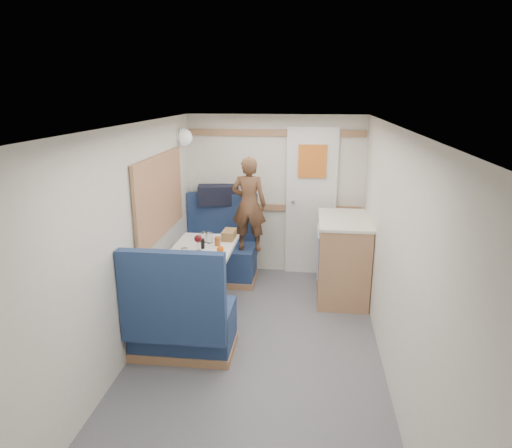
# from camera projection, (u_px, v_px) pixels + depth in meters

# --- Properties ---
(floor) EXTENTS (4.50, 4.50, 0.00)m
(floor) POSITION_uv_depth(u_px,v_px,m) (253.00, 368.00, 3.88)
(floor) COLOR #515156
(floor) RESTS_ON ground
(ceiling) EXTENTS (4.50, 4.50, 0.00)m
(ceiling) POSITION_uv_depth(u_px,v_px,m) (253.00, 129.00, 3.32)
(ceiling) COLOR silver
(ceiling) RESTS_ON wall_back
(wall_back) EXTENTS (2.20, 0.02, 2.00)m
(wall_back) POSITION_uv_depth(u_px,v_px,m) (275.00, 196.00, 5.74)
(wall_back) COLOR silver
(wall_back) RESTS_ON floor
(wall_left) EXTENTS (0.02, 4.50, 2.00)m
(wall_left) POSITION_uv_depth(u_px,v_px,m) (119.00, 252.00, 3.72)
(wall_left) COLOR silver
(wall_left) RESTS_ON floor
(wall_right) EXTENTS (0.02, 4.50, 2.00)m
(wall_right) POSITION_uv_depth(u_px,v_px,m) (396.00, 263.00, 3.47)
(wall_right) COLOR silver
(wall_right) RESTS_ON floor
(oak_trim_low) EXTENTS (2.15, 0.02, 0.08)m
(oak_trim_low) POSITION_uv_depth(u_px,v_px,m) (275.00, 208.00, 5.76)
(oak_trim_low) COLOR #986545
(oak_trim_low) RESTS_ON wall_back
(oak_trim_high) EXTENTS (2.15, 0.02, 0.08)m
(oak_trim_high) POSITION_uv_depth(u_px,v_px,m) (276.00, 133.00, 5.51)
(oak_trim_high) COLOR #986545
(oak_trim_high) RESTS_ON wall_back
(side_window) EXTENTS (0.04, 1.30, 0.72)m
(side_window) POSITION_uv_depth(u_px,v_px,m) (159.00, 195.00, 4.60)
(side_window) COLOR #9AA78D
(side_window) RESTS_ON wall_left
(rear_door) EXTENTS (0.62, 0.12, 1.86)m
(rear_door) POSITION_uv_depth(u_px,v_px,m) (311.00, 199.00, 5.67)
(rear_door) COLOR white
(rear_door) RESTS_ON wall_back
(dinette_table) EXTENTS (0.62, 0.92, 0.72)m
(dinette_table) POSITION_uv_depth(u_px,v_px,m) (203.00, 261.00, 4.75)
(dinette_table) COLOR white
(dinette_table) RESTS_ON floor
(bench_far) EXTENTS (0.90, 0.59, 1.05)m
(bench_far) POSITION_uv_depth(u_px,v_px,m) (220.00, 256.00, 5.64)
(bench_far) COLOR #17284A
(bench_far) RESTS_ON floor
(bench_near) EXTENTS (0.90, 0.59, 1.05)m
(bench_near) POSITION_uv_depth(u_px,v_px,m) (182.00, 324.00, 4.00)
(bench_near) COLOR #17284A
(bench_near) RESTS_ON floor
(ledge) EXTENTS (0.90, 0.14, 0.04)m
(ledge) POSITION_uv_depth(u_px,v_px,m) (223.00, 206.00, 5.73)
(ledge) COLOR #986545
(ledge) RESTS_ON bench_far
(dome_light) EXTENTS (0.20, 0.20, 0.20)m
(dome_light) POSITION_uv_depth(u_px,v_px,m) (184.00, 137.00, 5.27)
(dome_light) COLOR white
(dome_light) RESTS_ON wall_left
(galley_counter) EXTENTS (0.57, 0.92, 0.92)m
(galley_counter) POSITION_uv_depth(u_px,v_px,m) (342.00, 257.00, 5.13)
(galley_counter) COLOR #986545
(galley_counter) RESTS_ON floor
(person) EXTENTS (0.42, 0.29, 1.11)m
(person) POSITION_uv_depth(u_px,v_px,m) (249.00, 204.00, 5.27)
(person) COLOR brown
(person) RESTS_ON bench_far
(duffel_bag) EXTENTS (0.53, 0.32, 0.24)m
(duffel_bag) POSITION_uv_depth(u_px,v_px,m) (218.00, 195.00, 5.69)
(duffel_bag) COLOR black
(duffel_bag) RESTS_ON ledge
(tray) EXTENTS (0.31, 0.37, 0.02)m
(tray) POSITION_uv_depth(u_px,v_px,m) (211.00, 258.00, 4.36)
(tray) COLOR silver
(tray) RESTS_ON dinette_table
(orange_fruit) EXTENTS (0.07, 0.07, 0.07)m
(orange_fruit) POSITION_uv_depth(u_px,v_px,m) (220.00, 249.00, 4.47)
(orange_fruit) COLOR orange
(orange_fruit) RESTS_ON tray
(cheese_block) EXTENTS (0.10, 0.07, 0.03)m
(cheese_block) POSITION_uv_depth(u_px,v_px,m) (202.00, 255.00, 4.35)
(cheese_block) COLOR #E9CC87
(cheese_block) RESTS_ON tray
(wine_glass) EXTENTS (0.08, 0.08, 0.17)m
(wine_glass) POSITION_uv_depth(u_px,v_px,m) (198.00, 239.00, 4.54)
(wine_glass) COLOR white
(wine_glass) RESTS_ON dinette_table
(tumbler_left) EXTENTS (0.07, 0.07, 0.11)m
(tumbler_left) POSITION_uv_depth(u_px,v_px,m) (185.00, 254.00, 4.34)
(tumbler_left) COLOR silver
(tumbler_left) RESTS_ON dinette_table
(tumbler_mid) EXTENTS (0.07, 0.07, 0.11)m
(tumbler_mid) POSITION_uv_depth(u_px,v_px,m) (203.00, 237.00, 4.83)
(tumbler_mid) COLOR silver
(tumbler_mid) RESTS_ON dinette_table
(tumbler_right) EXTENTS (0.07, 0.07, 0.11)m
(tumbler_right) POSITION_uv_depth(u_px,v_px,m) (209.00, 238.00, 4.81)
(tumbler_right) COLOR silver
(tumbler_right) RESTS_ON dinette_table
(beer_glass) EXTENTS (0.06, 0.06, 0.09)m
(beer_glass) POSITION_uv_depth(u_px,v_px,m) (217.00, 241.00, 4.72)
(beer_glass) COLOR #964715
(beer_glass) RESTS_ON dinette_table
(pepper_grinder) EXTENTS (0.04, 0.04, 0.10)m
(pepper_grinder) POSITION_uv_depth(u_px,v_px,m) (203.00, 244.00, 4.64)
(pepper_grinder) COLOR black
(pepper_grinder) RESTS_ON dinette_table
(bread_loaf) EXTENTS (0.14, 0.24, 0.10)m
(bread_loaf) POSITION_uv_depth(u_px,v_px,m) (229.00, 235.00, 4.94)
(bread_loaf) COLOR olive
(bread_loaf) RESTS_ON dinette_table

